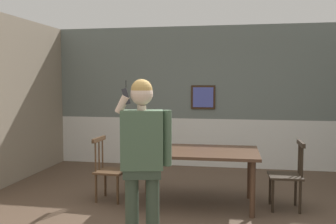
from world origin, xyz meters
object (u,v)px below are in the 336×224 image
(dining_table, at_px, (195,156))
(chair_by_doorway, at_px, (288,175))
(person_figure, at_px, (143,151))
(chair_near_window, at_px, (109,170))

(dining_table, relative_size, chair_by_doorway, 1.89)
(chair_by_doorway, xyz_separation_m, person_figure, (-1.62, -1.58, 0.56))
(chair_near_window, bearing_deg, dining_table, 94.60)
(chair_near_window, height_order, chair_by_doorway, chair_by_doorway)
(chair_near_window, height_order, person_figure, person_figure)
(dining_table, relative_size, person_figure, 1.01)
(chair_near_window, xyz_separation_m, chair_by_doorway, (2.53, 0.05, 0.02))
(dining_table, relative_size, chair_near_window, 1.92)
(chair_near_window, relative_size, person_figure, 0.52)
(dining_table, bearing_deg, person_figure, -103.02)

